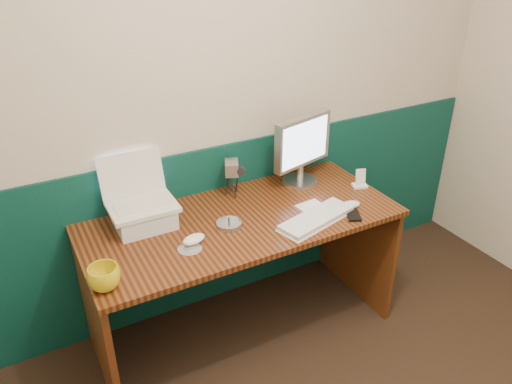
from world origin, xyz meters
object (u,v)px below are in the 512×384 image
desk (243,277)px  monitor (301,151)px  laptop (140,184)px  mug (104,278)px  keyboard (316,219)px  camcorder (232,179)px

desk → monitor: monitor is taller
laptop → mug: laptop is taller
desk → keyboard: 0.54m
laptop → mug: size_ratio=2.41×
desk → camcorder: (0.06, 0.24, 0.47)m
desk → monitor: bearing=22.3°
keyboard → desk: bearing=132.2°
laptop → keyboard: size_ratio=0.75×
laptop → camcorder: bearing=8.4°
desk → mug: 0.88m
monitor → mug: (-1.21, -0.42, -0.15)m
desk → monitor: 0.77m
monitor → camcorder: (-0.41, 0.04, -0.10)m
laptop → desk: bearing=-19.8°
keyboard → monitor: bearing=53.6°
desk → mug: size_ratio=12.10×
keyboard → mug: size_ratio=3.21×
laptop → camcorder: 0.54m
laptop → monitor: monitor is taller
keyboard → mug: 1.05m
monitor → mug: monitor is taller
keyboard → mug: (-1.05, -0.02, 0.04)m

